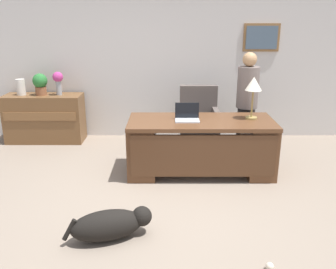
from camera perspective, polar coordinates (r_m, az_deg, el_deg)
name	(u,v)px	position (r m, az deg, el deg)	size (l,w,h in m)	color
ground_plane	(168,204)	(4.28, 0.00, -10.85)	(12.00, 12.00, 0.00)	gray
back_wall	(168,60)	(6.39, 0.04, 11.64)	(7.00, 0.16, 2.70)	silver
desk	(201,145)	(4.95, 5.15, -1.59)	(1.95, 0.82, 0.75)	brown
credenza	(45,118)	(6.57, -18.79, 2.44)	(1.29, 0.50, 0.81)	brown
armchair	(199,122)	(5.83, 4.83, 2.04)	(0.60, 0.59, 1.02)	#564C47
person_standing	(247,104)	(5.62, 12.24, 4.72)	(0.32, 0.32, 1.58)	#262323
dog_lying	(111,224)	(3.66, -9.00, -13.78)	(0.84, 0.49, 0.30)	black
laptop	(187,116)	(4.85, 3.01, 2.92)	(0.32, 0.22, 0.22)	#B2B5BA
desk_lamp	(253,86)	(4.95, 13.27, 7.38)	(0.22, 0.22, 0.57)	#9E8447
vase_with_flowers	(58,80)	(6.35, -16.92, 8.18)	(0.17, 0.17, 0.39)	#979CA3
vase_empty	(21,87)	(6.58, -22.14, 6.91)	(0.15, 0.15, 0.27)	silver
potted_plant	(40,83)	(6.45, -19.46, 7.60)	(0.24, 0.24, 0.36)	brown
dog_toy_ball	(270,266)	(3.42, 15.70, -19.31)	(0.07, 0.07, 0.07)	beige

